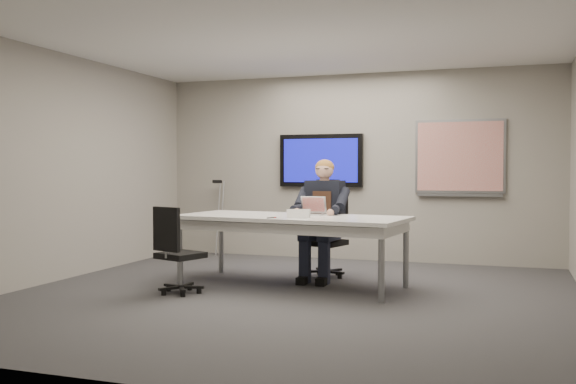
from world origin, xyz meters
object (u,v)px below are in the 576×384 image
(office_chair_far, at_px, (327,252))
(seated_person, at_px, (321,231))
(office_chair_near, at_px, (178,267))
(laptop, at_px, (312,210))
(conference_table, at_px, (291,224))

(office_chair_far, relative_size, seated_person, 0.67)
(office_chair_near, distance_m, seated_person, 1.87)
(office_chair_near, bearing_deg, laptop, -117.75)
(office_chair_far, xyz_separation_m, laptop, (-0.05, -0.53, 0.57))
(laptop, bearing_deg, office_chair_near, -137.11)
(office_chair_far, height_order, laptop, laptop)
(conference_table, relative_size, office_chair_near, 2.89)
(office_chair_far, distance_m, laptop, 0.77)
(office_chair_near, relative_size, seated_person, 0.64)
(seated_person, bearing_deg, office_chair_near, -126.89)
(conference_table, height_order, laptop, laptop)
(laptop, bearing_deg, conference_table, -125.92)
(conference_table, distance_m, seated_person, 0.57)
(office_chair_far, relative_size, office_chair_near, 1.04)
(office_chair_far, bearing_deg, laptop, -79.34)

